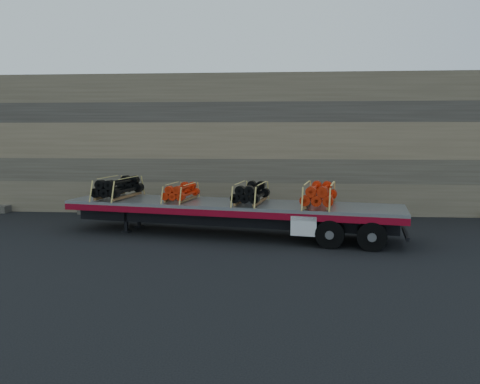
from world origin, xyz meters
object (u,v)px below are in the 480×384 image
object	(u,v)px
bundle_midfront	(181,192)
bundle_rear	(319,195)
bundle_front	(118,188)
bundle_midrear	(251,193)
trailer	(230,219)

from	to	relation	value
bundle_midfront	bundle_rear	size ratio (longest dim) A/B	0.80
bundle_front	bundle_midrear	size ratio (longest dim) A/B	1.10
bundle_rear	trailer	bearing A→B (deg)	180.00
bundle_front	bundle_midrear	bearing A→B (deg)	0.00
bundle_front	bundle_midfront	distance (m)	2.85
bundle_rear	bundle_midrear	bearing A→B (deg)	-180.00
trailer	bundle_midfront	size ratio (longest dim) A/B	7.13
bundle_front	bundle_midfront	size ratio (longest dim) A/B	1.27
bundle_front	bundle_rear	world-z (taller)	bundle_front
trailer	bundle_midrear	bearing A→B (deg)	-0.00
bundle_rear	bundle_front	bearing A→B (deg)	180.00
bundle_front	bundle_rear	bearing A→B (deg)	-0.00
bundle_midfront	trailer	bearing A→B (deg)	-0.00
bundle_front	bundle_midfront	world-z (taller)	bundle_front
bundle_midfront	bundle_midrear	xyz separation A→B (m)	(2.89, -0.54, 0.05)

